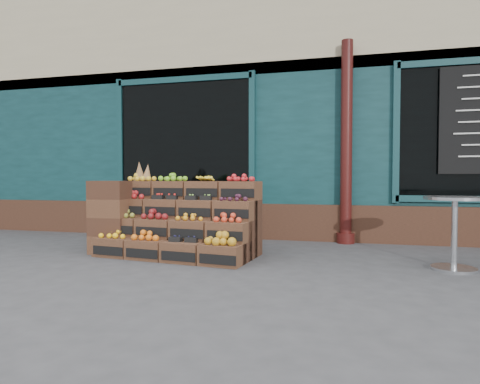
# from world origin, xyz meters

# --- Properties ---
(ground) EXTENTS (60.00, 60.00, 0.00)m
(ground) POSITION_xyz_m (0.00, 0.00, 0.00)
(ground) COLOR #3C3C3E
(ground) RESTS_ON ground
(shop_facade) EXTENTS (12.00, 6.24, 4.80)m
(shop_facade) POSITION_xyz_m (0.00, 5.11, 2.40)
(shop_facade) COLOR #103639
(shop_facade) RESTS_ON ground
(crate_display) EXTENTS (2.15, 1.23, 1.28)m
(crate_display) POSITION_xyz_m (-0.98, 0.53, 0.40)
(crate_display) COLOR #523220
(crate_display) RESTS_ON ground
(spare_crates) EXTENTS (0.51, 0.36, 1.00)m
(spare_crates) POSITION_xyz_m (-1.97, 0.37, 0.50)
(spare_crates) COLOR #523220
(spare_crates) RESTS_ON ground
(bistro_table) EXTENTS (0.66, 0.66, 0.83)m
(bistro_table) POSITION_xyz_m (2.36, 0.41, 0.52)
(bistro_table) COLOR silver
(bistro_table) RESTS_ON ground
(shopkeeper) EXTENTS (0.91, 0.74, 2.15)m
(shopkeeper) POSITION_xyz_m (-1.57, 2.65, 1.08)
(shopkeeper) COLOR #18572E
(shopkeeper) RESTS_ON ground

